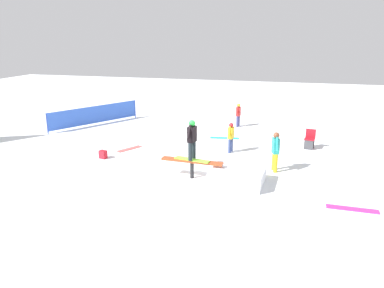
{
  "coord_description": "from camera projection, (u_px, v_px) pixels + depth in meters",
  "views": [
    {
      "loc": [
        -3.31,
        12.31,
        5.03
      ],
      "look_at": [
        0.0,
        0.0,
        1.29
      ],
      "focal_mm": 35.0,
      "sensor_mm": 36.0,
      "label": 1
    }
  ],
  "objects": [
    {
      "name": "loose_snowboard_magenta",
      "position": [
        352.0,
        209.0,
        11.18
      ],
      "size": [
        1.49,
        0.32,
        0.02
      ],
      "primitive_type": "cube",
      "rotation": [
        0.0,
        0.0,
        6.26
      ],
      "color": "#D02D92",
      "rests_on": "ground"
    },
    {
      "name": "snow_kicker_ramp",
      "position": [
        237.0,
        177.0,
        13.07
      ],
      "size": [
        1.88,
        1.6,
        0.51
      ],
      "primitive_type": "cube",
      "rotation": [
        0.0,
        0.0,
        -0.06
      ],
      "color": "white",
      "rests_on": "ground"
    },
    {
      "name": "loose_snowboard_coral",
      "position": [
        129.0,
        149.0,
        17.06
      ],
      "size": [
        0.84,
        1.24,
        0.02
      ],
      "primitive_type": "cube",
      "rotation": [
        0.0,
        0.0,
        1.08
      ],
      "color": "#EC5C58",
      "rests_on": "ground"
    },
    {
      "name": "backpack_on_snow",
      "position": [
        103.0,
        154.0,
        15.75
      ],
      "size": [
        0.35,
        0.3,
        0.34
      ],
      "primitive_type": "cube",
      "rotation": [
        0.0,
        0.0,
        5.99
      ],
      "color": "red",
      "rests_on": "ground"
    },
    {
      "name": "safety_fence",
      "position": [
        95.0,
        115.0,
        21.46
      ],
      "size": [
        2.89,
        5.0,
        1.1
      ],
      "rotation": [
        0.0,
        0.0,
        7.33
      ],
      "color": "blue",
      "rests_on": "ground"
    },
    {
      "name": "bystander_red",
      "position": [
        238.0,
        114.0,
        21.06
      ],
      "size": [
        0.24,
        0.59,
        1.31
      ],
      "rotation": [
        0.0,
        0.0,
        4.55
      ],
      "color": "#3C3E76",
      "rests_on": "ground"
    },
    {
      "name": "ground_plane",
      "position": [
        192.0,
        178.0,
        13.65
      ],
      "size": [
        60.0,
        60.0,
        0.0
      ],
      "primitive_type": "plane",
      "color": "white"
    },
    {
      "name": "loose_snowboard_cyan",
      "position": [
        225.0,
        138.0,
        18.85
      ],
      "size": [
        1.46,
        0.46,
        0.02
      ],
      "primitive_type": "cube",
      "rotation": [
        0.0,
        0.0,
        0.13
      ],
      "color": "#1FBBD4",
      "rests_on": "ground"
    },
    {
      "name": "bystander_yellow",
      "position": [
        231.0,
        136.0,
        16.41
      ],
      "size": [
        0.25,
        0.58,
        1.33
      ],
      "rotation": [
        0.0,
        0.0,
        1.37
      ],
      "color": "navy",
      "rests_on": "ground"
    },
    {
      "name": "bystander_teal",
      "position": [
        276.0,
        150.0,
        14.09
      ],
      "size": [
        0.31,
        0.68,
        1.53
      ],
      "rotation": [
        0.0,
        0.0,
        4.99
      ],
      "color": "yellow",
      "rests_on": "ground"
    },
    {
      "name": "main_rider_on_rail",
      "position": [
        192.0,
        140.0,
        13.24
      ],
      "size": [
        1.35,
        0.74,
        1.47
      ],
      "rotation": [
        0.0,
        0.0,
        -0.19
      ],
      "color": "#88E237",
      "rests_on": "rail_feature"
    },
    {
      "name": "rail_feature",
      "position": [
        192.0,
        163.0,
        13.48
      ],
      "size": [
        2.29,
        0.41,
        0.69
      ],
      "rotation": [
        0.0,
        0.0,
        -0.06
      ],
      "color": "black",
      "rests_on": "ground"
    },
    {
      "name": "folding_chair",
      "position": [
        310.0,
        140.0,
        17.06
      ],
      "size": [
        0.51,
        0.51,
        0.88
      ],
      "rotation": [
        0.0,
        0.0,
        2.96
      ],
      "color": "#3F3F44",
      "rests_on": "ground"
    }
  ]
}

